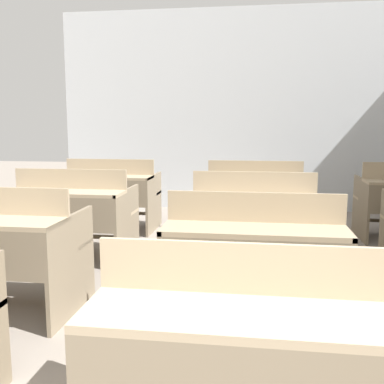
{
  "coord_description": "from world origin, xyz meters",
  "views": [
    {
      "loc": [
        0.07,
        0.0,
        1.29
      ],
      "look_at": [
        -0.44,
        3.6,
        0.75
      ],
      "focal_mm": 42.0,
      "sensor_mm": 36.0,
      "label": 1
    }
  ],
  "objects_px": {
    "bench_front_center": "(248,354)",
    "bench_back_center": "(255,196)",
    "bench_second_center": "(254,257)",
    "bench_third_center": "(253,217)",
    "bench_back_left": "(110,193)",
    "bench_third_left": "(72,212)"
  },
  "relations": [
    {
      "from": "bench_front_center",
      "to": "bench_back_center",
      "type": "distance_m",
      "value": 3.71
    },
    {
      "from": "bench_third_center",
      "to": "bench_back_center",
      "type": "bearing_deg",
      "value": 89.78
    },
    {
      "from": "bench_front_center",
      "to": "bench_back_center",
      "type": "relative_size",
      "value": 1.0
    },
    {
      "from": "bench_front_center",
      "to": "bench_back_left",
      "type": "distance_m",
      "value": 4.11
    },
    {
      "from": "bench_third_left",
      "to": "bench_back_left",
      "type": "height_order",
      "value": "same"
    },
    {
      "from": "bench_back_left",
      "to": "bench_back_center",
      "type": "distance_m",
      "value": 1.76
    },
    {
      "from": "bench_second_center",
      "to": "bench_back_center",
      "type": "distance_m",
      "value": 2.49
    },
    {
      "from": "bench_third_left",
      "to": "bench_third_center",
      "type": "bearing_deg",
      "value": -0.1
    },
    {
      "from": "bench_third_left",
      "to": "bench_second_center",
      "type": "bearing_deg",
      "value": -35.6
    },
    {
      "from": "bench_third_center",
      "to": "bench_back_center",
      "type": "xyz_separation_m",
      "value": [
        0.0,
        1.25,
        0.0
      ]
    },
    {
      "from": "bench_third_left",
      "to": "bench_back_left",
      "type": "distance_m",
      "value": 1.25
    },
    {
      "from": "bench_second_center",
      "to": "bench_third_left",
      "type": "bearing_deg",
      "value": 144.4
    },
    {
      "from": "bench_second_center",
      "to": "bench_third_center",
      "type": "relative_size",
      "value": 1.0
    },
    {
      "from": "bench_back_left",
      "to": "bench_back_center",
      "type": "bearing_deg",
      "value": -0.14
    },
    {
      "from": "bench_second_center",
      "to": "bench_third_left",
      "type": "relative_size",
      "value": 1.0
    },
    {
      "from": "bench_front_center",
      "to": "bench_third_left",
      "type": "xyz_separation_m",
      "value": [
        -1.73,
        2.46,
        0.0
      ]
    },
    {
      "from": "bench_third_center",
      "to": "bench_back_left",
      "type": "height_order",
      "value": "same"
    },
    {
      "from": "bench_third_center",
      "to": "bench_back_center",
      "type": "height_order",
      "value": "same"
    },
    {
      "from": "bench_third_center",
      "to": "bench_back_left",
      "type": "bearing_deg",
      "value": 144.45
    },
    {
      "from": "bench_second_center",
      "to": "bench_third_center",
      "type": "height_order",
      "value": "same"
    },
    {
      "from": "bench_third_center",
      "to": "bench_back_center",
      "type": "distance_m",
      "value": 1.25
    },
    {
      "from": "bench_second_center",
      "to": "bench_third_center",
      "type": "distance_m",
      "value": 1.24
    }
  ]
}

